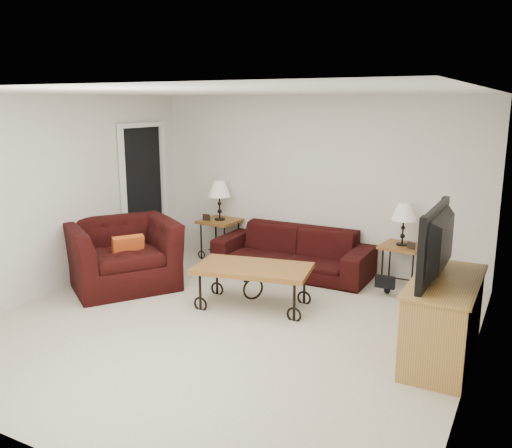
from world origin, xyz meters
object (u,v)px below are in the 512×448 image
Objects in this scene: armchair at (122,254)px; sofa at (292,251)px; lamp_left at (219,200)px; backpack at (388,276)px; tv_stand at (443,319)px; lamp_right at (403,224)px; side_table_right at (401,265)px; television at (447,244)px; side_table_left at (220,239)px; coffee_table at (253,286)px.

sofa is at bearing -14.28° from armchair.
lamp_left is 2.87m from backpack.
lamp_left reaches higher than tv_stand.
side_table_right is at bearing 0.00° from lamp_right.
backpack is at bearing -149.64° from television.
backpack is at bearing -99.21° from side_table_right.
armchair is 4.11m from tv_stand.
side_table_right is at bearing 0.00° from lamp_left.
lamp_right is (0.00, 0.00, 0.56)m from side_table_right.
armchair is at bearing 177.60° from tv_stand.
lamp_left is (-2.82, -0.00, 0.64)m from side_table_right.
side_table_left is at bearing 152.38° from tv_stand.
sofa is at bearing -126.83° from television.
television is (2.32, -1.74, 0.81)m from sofa.
lamp_left is at bearing -117.74° from television.
side_table_right is at bearing -156.74° from television.
coffee_table is at bearing -51.12° from armchair.
side_table_right is at bearing 6.85° from sofa.
armchair is at bearing -175.18° from coffee_table.
armchair is (-0.44, -1.75, 0.13)m from side_table_left.
armchair is 4.15m from television.
lamp_right is at bearing 0.00° from lamp_left.
lamp_right is (2.82, 0.00, -0.08)m from lamp_left.
lamp_right is 1.15× the size of backpack.
sofa is 4.59× the size of backpack.
coffee_table is at bearing -47.67° from side_table_left.
coffee_table is 1.14× the size of television.
lamp_left is at bearing 152.53° from backpack.
tv_stand is (2.22, -0.33, 0.14)m from coffee_table.
side_table_right is at bearing 61.56° from backpack.
lamp_right is at bearing 49.08° from coffee_table.
television reaches higher than lamp_right.
armchair reaches higher than backpack.
backpack is (3.19, 1.35, -0.20)m from armchair.
lamp_left is 4.13m from television.
sofa is 2.92m from tv_stand.
lamp_left reaches higher than coffee_table.
coffee_table is at bearing -98.54° from television.
television is at bearing -8.54° from coffee_table.
television is (0.83, -1.92, 0.86)m from side_table_right.
sofa is 1.66× the size of coffee_table.
tv_stand is at bearing -27.62° from lamp_left.
side_table_left is at bearing 152.53° from backpack.
lamp_right is at bearing 113.77° from tv_stand.
side_table_left is (-1.33, 0.18, -0.02)m from sofa.
tv_stand is at bearing -36.59° from sofa.
television is 2.43× the size of backpack.
side_table_left is 2.79m from backpack.
lamp_left is (0.00, 0.00, 0.61)m from side_table_left.
television is at bearing -66.74° from lamp_right.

